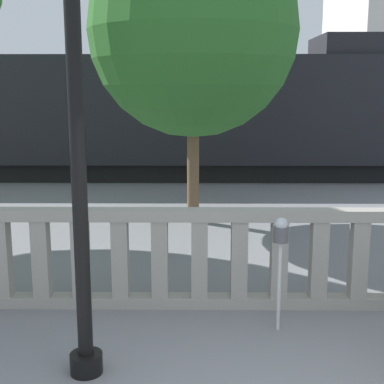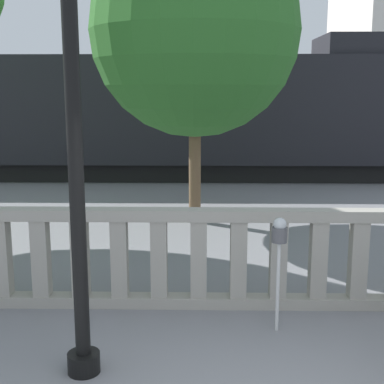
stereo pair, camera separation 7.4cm
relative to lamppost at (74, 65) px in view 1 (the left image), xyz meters
name	(u,v)px [view 1 (the left image)]	position (x,y,z in m)	size (l,w,h in m)	color
balustrade	(239,259)	(1.59, 1.62, -2.27)	(16.25, 0.24, 1.26)	#9E998E
lamppost	(74,65)	(0.00, 0.00, 0.00)	(0.31, 0.31, 5.63)	black
parking_meter	(281,240)	(1.99, 0.97, -1.84)	(0.17, 0.17, 1.32)	silver
train_near	(36,115)	(-3.92, 11.85, -0.98)	(23.54, 2.84, 4.26)	black
train_far	(272,106)	(5.52, 27.29, -1.13)	(19.16, 3.15, 3.95)	black
tree_right	(193,32)	(0.99, 6.07, 0.90)	(4.10, 4.10, 5.85)	brown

